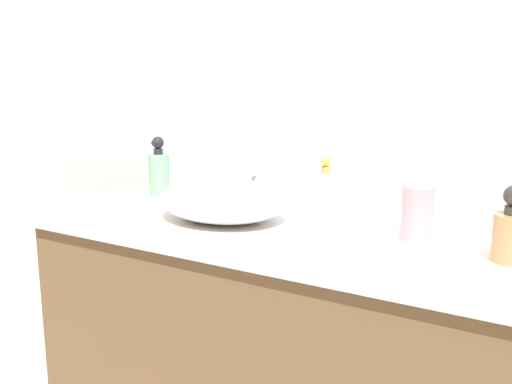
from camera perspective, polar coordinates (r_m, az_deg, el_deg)
The scene contains 9 objects.
bathroom_wall_rear at distance 1.75m, azimuth 8.79°, elevation 12.08°, with size 6.00×0.06×2.60m, color silver.
vanity_counter at distance 1.69m, azimuth 3.03°, elevation -18.00°, with size 1.35×0.57×0.90m.
wall_mirror_panel at distance 1.72m, azimuth 7.97°, elevation 15.21°, with size 1.15×0.01×0.99m, color #B2BCC6.
sink_basin at distance 1.55m, azimuth -3.29°, elevation -0.78°, with size 0.35×0.29×0.11m, color silver.
faucet at distance 1.67m, azimuth -0.23°, elevation 1.21°, with size 0.03×0.13×0.15m.
soap_dispenser at distance 1.49m, azimuth 6.73°, elevation -0.43°, with size 0.05×0.05×0.18m.
lotion_bottle at distance 1.42m, azimuth 15.47°, elevation -1.67°, with size 0.08×0.08×0.15m.
perfume_bottle at distance 1.86m, azimuth -9.45°, elevation 2.04°, with size 0.06×0.06×0.19m.
spray_can at distance 1.32m, azimuth 23.59°, elevation -3.57°, with size 0.07×0.07×0.16m.
Camera 1 is at (0.66, -0.89, 1.30)m, focal length 41.03 mm.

